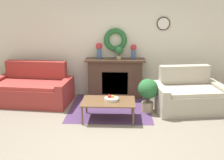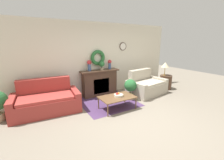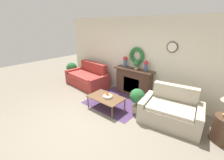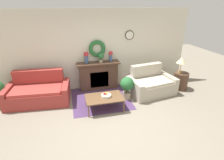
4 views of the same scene
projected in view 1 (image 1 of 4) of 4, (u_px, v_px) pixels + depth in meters
name	position (u px, v px, depth m)	size (l,w,h in m)	color
ground_plane	(107.00, 140.00, 4.49)	(16.00, 16.00, 0.00)	gray
floor_rug	(110.00, 108.00, 5.93)	(1.80, 1.77, 0.01)	#4C335B
wall_back	(113.00, 42.00, 6.51)	(6.80, 0.19, 2.70)	beige
fireplace	(115.00, 78.00, 6.54)	(1.46, 0.41, 0.98)	#4C3323
couch_left	(32.00, 89.00, 6.22)	(1.92, 1.12, 0.94)	#9E332D
loveseat_right	(188.00, 96.00, 5.78)	(1.61, 1.17, 0.93)	#B2A893
coffee_table	(108.00, 102.00, 5.24)	(1.06, 0.67, 0.39)	brown
fruit_bowl	(111.00, 99.00, 5.24)	(0.29, 0.29, 0.12)	beige
vase_on_mantel_left	(99.00, 49.00, 6.37)	(0.16, 0.16, 0.39)	#3D5684
vase_on_mantel_right	(133.00, 50.00, 6.34)	(0.15, 0.15, 0.36)	#3D5684
potted_plant_on_mantel	(119.00, 51.00, 6.34)	(0.22, 0.22, 0.33)	tan
potted_plant_floor_by_loveseat	(148.00, 91.00, 5.60)	(0.43, 0.43, 0.74)	tan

